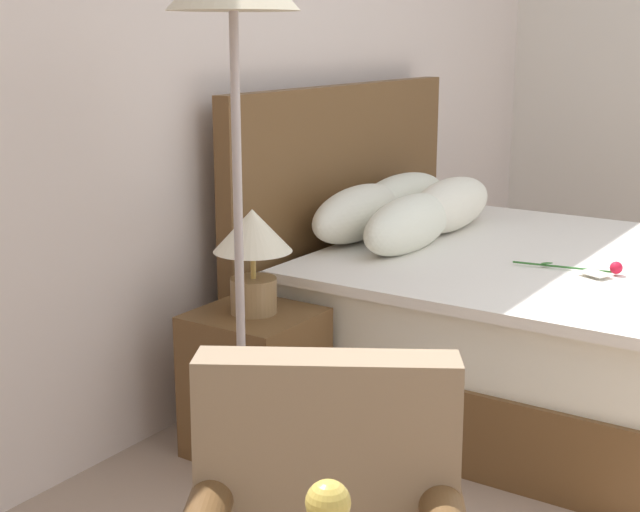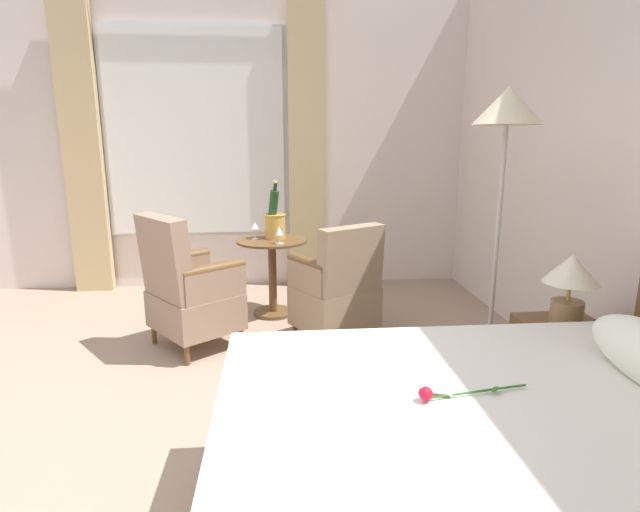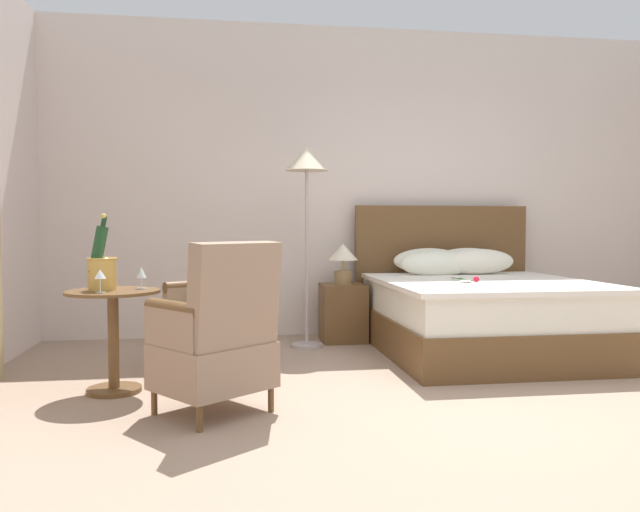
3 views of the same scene
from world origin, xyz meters
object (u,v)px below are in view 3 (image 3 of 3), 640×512
bedside_lamp (343,258)px  wine_glass_near_bucket (100,275)px  armchair_facing_bed (218,339)px  side_table_round (113,329)px  wine_glass_near_edge (141,274)px  bed (477,309)px  floor_lamp_brass (307,175)px  armchair_by_window (214,318)px  champagne_bucket (101,267)px  nightstand (343,313)px

bedside_lamp → wine_glass_near_bucket: 2.54m
wine_glass_near_bucket → armchair_facing_bed: (0.74, -0.46, -0.34)m
side_table_round → wine_glass_near_edge: 0.40m
bed → floor_lamp_brass: floor_lamp_brass is taller
bedside_lamp → armchair_by_window: bedside_lamp is taller
floor_lamp_brass → champagne_bucket: (-1.52, -1.31, -0.72)m
side_table_round → nightstand: bearing=40.8°
nightstand → bedside_lamp: bearing=180.0°
wine_glass_near_bucket → wine_glass_near_edge: size_ratio=1.00×
bed → wine_glass_near_bucket: 3.16m
wine_glass_near_bucket → side_table_round: bearing=70.7°
wine_glass_near_edge → armchair_by_window: bearing=43.0°
armchair_by_window → nightstand: bearing=42.2°
champagne_bucket → armchair_by_window: size_ratio=0.55×
bedside_lamp → armchair_facing_bed: size_ratio=0.38×
bedside_lamp → side_table_round: 2.44m
side_table_round → armchair_facing_bed: armchair_facing_bed is taller
bedside_lamp → floor_lamp_brass: bearing=-147.5°
wine_glass_near_bucket → wine_glass_near_edge: bearing=42.6°
wine_glass_near_edge → armchair_facing_bed: size_ratio=0.15×
armchair_facing_bed → bedside_lamp: bearing=62.4°
nightstand → wine_glass_near_edge: (-1.65, -1.51, 0.50)m
wine_glass_near_bucket → champagne_bucket: bearing=97.7°
wine_glass_near_edge → bed: bearing=17.6°
wine_glass_near_edge → armchair_by_window: armchair_by_window is taller
nightstand → wine_glass_near_bucket: (-1.88, -1.72, 0.51)m
nightstand → side_table_round: side_table_round is taller
nightstand → wine_glass_near_bucket: wine_glass_near_bucket is taller
champagne_bucket → wine_glass_near_bucket: 0.18m
nightstand → armchair_by_window: 1.61m
champagne_bucket → armchair_by_window: bearing=33.4°
side_table_round → armchair_by_window: size_ratio=0.74×
bed → nightstand: (-1.07, 0.65, -0.10)m
bed → side_table_round: (-2.89, -0.92, 0.05)m
bed → wine_glass_near_bucket: size_ratio=14.04×
armchair_facing_bed → side_table_round: bearing=138.5°
bed → armchair_by_window: bed is taller
nightstand → side_table_round: size_ratio=0.81×
armchair_facing_bed → wine_glass_near_edge: bearing=127.3°
wine_glass_near_bucket → floor_lamp_brass: bearing=44.6°
side_table_round → armchair_facing_bed: bearing=-41.5°
floor_lamp_brass → armchair_facing_bed: 2.36m
bed → floor_lamp_brass: (-1.45, 0.41, 1.17)m
side_table_round → wine_glass_near_edge: (0.17, 0.06, 0.35)m
champagne_bucket → wine_glass_near_edge: size_ratio=3.40×
floor_lamp_brass → side_table_round: size_ratio=2.67×
armchair_by_window → bedside_lamp: bearing=42.2°
side_table_round → wine_glass_near_edge: size_ratio=4.55×
floor_lamp_brass → bed: bearing=-15.8°
armchair_by_window → armchair_facing_bed: bearing=-87.5°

